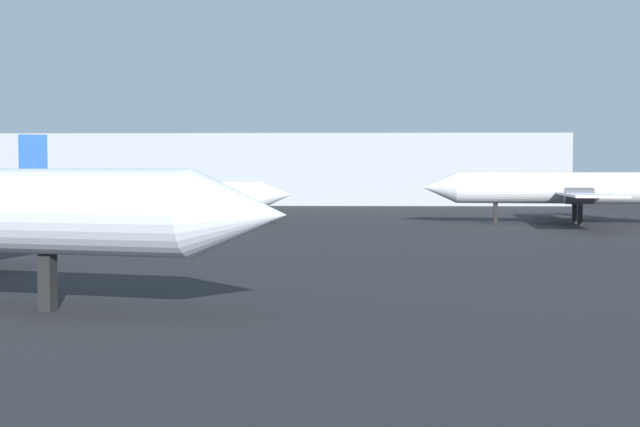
% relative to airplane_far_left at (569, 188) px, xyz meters
% --- Properties ---
extents(airplane_far_left, '(27.58, 27.06, 10.16)m').
position_rel_airplane_far_left_xyz_m(airplane_far_left, '(0.00, 0.00, 0.00)').
color(airplane_far_left, white).
rests_on(airplane_far_left, ground_plane).
extents(airplane_far_right, '(25.87, 20.44, 8.27)m').
position_rel_airplane_far_left_xyz_m(airplane_far_right, '(-39.32, -7.52, -0.58)').
color(airplane_far_right, white).
rests_on(airplane_far_right, ground_plane).
extents(terminal_building, '(97.04, 22.15, 10.55)m').
position_rel_airplane_far_left_xyz_m(terminal_building, '(-37.71, 53.01, 1.79)').
color(terminal_building, '#999EA3').
rests_on(terminal_building, ground_plane).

